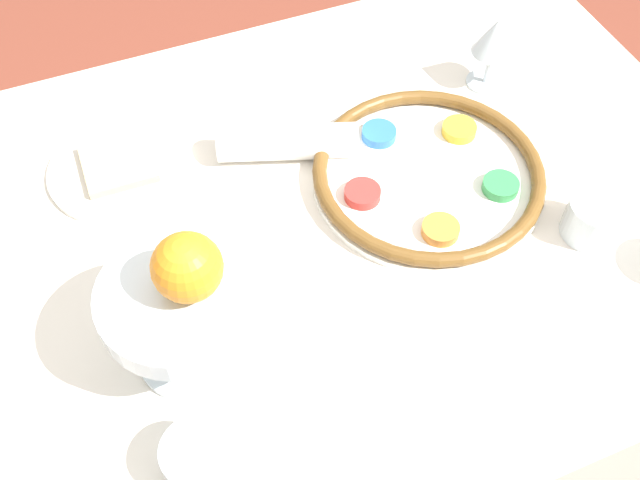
{
  "coord_description": "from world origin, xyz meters",
  "views": [
    {
      "loc": [
        0.2,
        0.57,
        1.51
      ],
      "look_at": [
        -0.01,
        0.06,
        0.78
      ],
      "focal_mm": 42.0,
      "sensor_mm": 36.0,
      "label": 1
    }
  ],
  "objects_px": {
    "wine_glass": "(495,39)",
    "bread_plate": "(119,167)",
    "seder_plate": "(428,174)",
    "napkin_roll": "(288,142)",
    "orange_fruit": "(187,267)",
    "cup_near": "(200,460)",
    "fruit_stand": "(182,308)",
    "cup_far": "(594,218)"
  },
  "relations": [
    {
      "from": "wine_glass",
      "to": "bread_plate",
      "type": "distance_m",
      "value": 0.57
    },
    {
      "from": "seder_plate",
      "to": "napkin_roll",
      "type": "relative_size",
      "value": 1.58
    },
    {
      "from": "seder_plate",
      "to": "orange_fruit",
      "type": "relative_size",
      "value": 4.3
    },
    {
      "from": "wine_glass",
      "to": "cup_near",
      "type": "xyz_separation_m",
      "value": [
        0.58,
        0.42,
        -0.05
      ]
    },
    {
      "from": "bread_plate",
      "to": "napkin_roll",
      "type": "relative_size",
      "value": 0.99
    },
    {
      "from": "fruit_stand",
      "to": "napkin_roll",
      "type": "distance_m",
      "value": 0.34
    },
    {
      "from": "fruit_stand",
      "to": "cup_near",
      "type": "xyz_separation_m",
      "value": [
        0.03,
        0.14,
        -0.07
      ]
    },
    {
      "from": "napkin_roll",
      "to": "cup_far",
      "type": "relative_size",
      "value": 2.64
    },
    {
      "from": "fruit_stand",
      "to": "bread_plate",
      "type": "bearing_deg",
      "value": -87.41
    },
    {
      "from": "wine_glass",
      "to": "cup_far",
      "type": "distance_m",
      "value": 0.31
    },
    {
      "from": "seder_plate",
      "to": "napkin_roll",
      "type": "height_order",
      "value": "napkin_roll"
    },
    {
      "from": "napkin_roll",
      "to": "cup_far",
      "type": "height_order",
      "value": "cup_far"
    },
    {
      "from": "seder_plate",
      "to": "fruit_stand",
      "type": "height_order",
      "value": "fruit_stand"
    },
    {
      "from": "bread_plate",
      "to": "cup_near",
      "type": "relative_size",
      "value": 2.61
    },
    {
      "from": "wine_glass",
      "to": "seder_plate",
      "type": "bearing_deg",
      "value": 39.89
    },
    {
      "from": "orange_fruit",
      "to": "cup_near",
      "type": "bearing_deg",
      "value": 71.3
    },
    {
      "from": "napkin_roll",
      "to": "cup_near",
      "type": "xyz_separation_m",
      "value": [
        0.24,
        0.39,
        0.0
      ]
    },
    {
      "from": "orange_fruit",
      "to": "cup_near",
      "type": "height_order",
      "value": "orange_fruit"
    },
    {
      "from": "orange_fruit",
      "to": "cup_near",
      "type": "xyz_separation_m",
      "value": [
        0.05,
        0.14,
        -0.14
      ]
    },
    {
      "from": "seder_plate",
      "to": "bread_plate",
      "type": "height_order",
      "value": "seder_plate"
    },
    {
      "from": "napkin_roll",
      "to": "cup_far",
      "type": "bearing_deg",
      "value": 138.56
    },
    {
      "from": "wine_glass",
      "to": "cup_near",
      "type": "relative_size",
      "value": 1.53
    },
    {
      "from": "bread_plate",
      "to": "cup_far",
      "type": "relative_size",
      "value": 2.61
    },
    {
      "from": "orange_fruit",
      "to": "napkin_roll",
      "type": "bearing_deg",
      "value": -128.02
    },
    {
      "from": "bread_plate",
      "to": "fruit_stand",
      "type": "bearing_deg",
      "value": 92.59
    },
    {
      "from": "seder_plate",
      "to": "fruit_stand",
      "type": "distance_m",
      "value": 0.4
    },
    {
      "from": "seder_plate",
      "to": "orange_fruit",
      "type": "distance_m",
      "value": 0.41
    },
    {
      "from": "wine_glass",
      "to": "cup_far",
      "type": "bearing_deg",
      "value": 86.22
    },
    {
      "from": "orange_fruit",
      "to": "bread_plate",
      "type": "distance_m",
      "value": 0.35
    },
    {
      "from": "seder_plate",
      "to": "cup_far",
      "type": "xyz_separation_m",
      "value": [
        -0.16,
        0.16,
        0.01
      ]
    },
    {
      "from": "bread_plate",
      "to": "cup_far",
      "type": "height_order",
      "value": "cup_far"
    },
    {
      "from": "orange_fruit",
      "to": "bread_plate",
      "type": "height_order",
      "value": "orange_fruit"
    },
    {
      "from": "fruit_stand",
      "to": "orange_fruit",
      "type": "xyz_separation_m",
      "value": [
        -0.02,
        0.0,
        0.07
      ]
    },
    {
      "from": "fruit_stand",
      "to": "cup_far",
      "type": "bearing_deg",
      "value": 177.21
    },
    {
      "from": "bread_plate",
      "to": "wine_glass",
      "type": "bearing_deg",
      "value": 176.66
    },
    {
      "from": "bread_plate",
      "to": "napkin_roll",
      "type": "bearing_deg",
      "value": 165.18
    },
    {
      "from": "seder_plate",
      "to": "orange_fruit",
      "type": "xyz_separation_m",
      "value": [
        0.36,
        0.13,
        0.15
      ]
    },
    {
      "from": "wine_glass",
      "to": "napkin_roll",
      "type": "xyz_separation_m",
      "value": [
        0.33,
        0.03,
        -0.06
      ]
    },
    {
      "from": "seder_plate",
      "to": "wine_glass",
      "type": "bearing_deg",
      "value": -140.11
    },
    {
      "from": "napkin_roll",
      "to": "cup_near",
      "type": "bearing_deg",
      "value": 57.97
    },
    {
      "from": "orange_fruit",
      "to": "napkin_roll",
      "type": "relative_size",
      "value": 0.37
    },
    {
      "from": "seder_plate",
      "to": "fruit_stand",
      "type": "relative_size",
      "value": 1.8
    }
  ]
}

